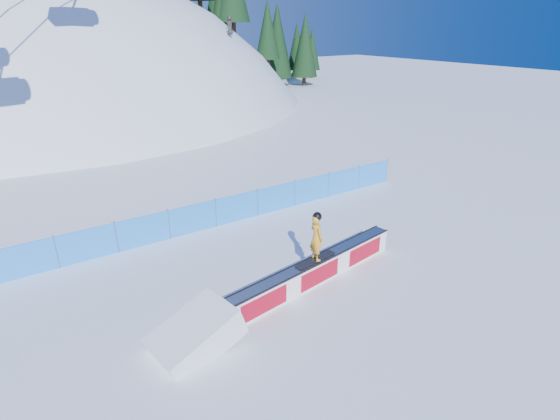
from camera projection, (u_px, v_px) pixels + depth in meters
ground at (251, 283)px, 14.24m from camera, size 160.00×160.00×0.00m
snow_hill at (81, 252)px, 53.35m from camera, size 64.00×64.00×64.00m
treeline at (264, 16)px, 55.53m from camera, size 25.66×12.41×20.64m
safety_fence at (193, 219)px, 17.43m from camera, size 22.05×0.05×1.30m
rail_box at (315, 272)px, 14.06m from camera, size 7.15×1.52×0.86m
snow_ramp at (197, 345)px, 11.47m from camera, size 2.53×1.79×1.46m
snowboarder at (316, 237)px, 13.58m from camera, size 1.61×0.59×1.65m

